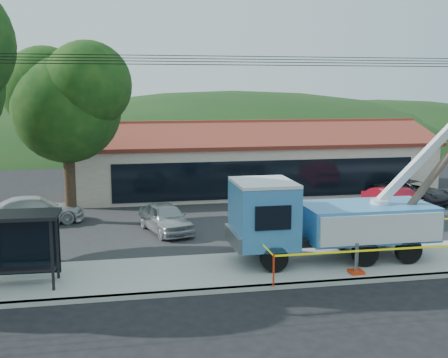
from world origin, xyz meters
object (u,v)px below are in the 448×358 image
Objects in this scene: bus_shelter at (21,232)px; car_white at (37,225)px; car_red at (396,221)px; car_dark at (412,204)px; car_silver at (166,234)px; utility_truck at (327,217)px.

bus_shelter is 0.57× the size of car_white.
car_white is at bearing 168.05° from car_red.
car_silver is at bearing 167.23° from car_dark.
bus_shelter is at bearing -162.61° from car_red.
car_dark is (20.85, 1.19, 0.00)m from car_white.
car_dark is (14.72, 4.10, 0.00)m from car_silver.
utility_truck is at bearing 6.04° from bus_shelter.
car_dark is at bearing -0.51° from car_silver.
car_red reaches higher than car_white.
utility_truck reaches higher than car_red.
car_dark is at bearing 48.35° from car_red.
car_red is at bearing 22.97° from bus_shelter.
car_red is 18.06m from car_white.
car_red reaches higher than car_silver.
car_dark is at bearing 29.31° from bus_shelter.
car_red is 4.85m from car_dark.
car_dark is at bearing -94.88° from car_white.
bus_shelter is 8.46m from car_silver.
car_red is 1.01× the size of car_white.
car_white is (-0.78, 9.18, -1.97)m from bus_shelter.
car_silver is at bearing 177.83° from car_red.
utility_truck is at bearing -161.51° from car_dark.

